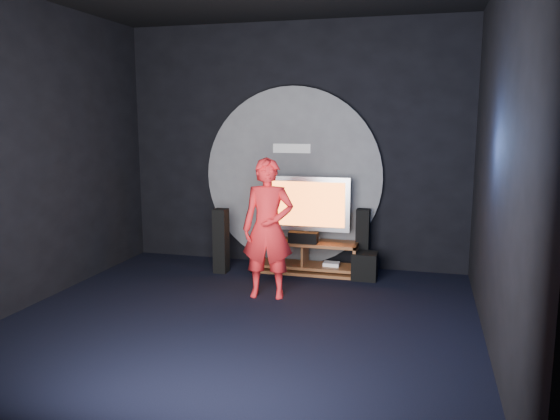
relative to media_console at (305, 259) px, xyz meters
The scene contains 14 objects.
floor 2.08m from the media_console, 97.89° to the right, with size 5.00×5.00×0.00m, color black.
back_wall 1.64m from the media_console, 122.26° to the left, with size 5.00×0.04×3.50m, color black.
front_wall 4.82m from the media_console, 93.57° to the right, with size 5.00×0.04×3.50m, color black.
left_wall 3.79m from the media_console, 143.63° to the right, with size 0.04×5.00×3.50m, color black.
right_wall 3.40m from the media_console, 42.77° to the right, with size 0.04×5.00×3.50m, color black.
wall_disc_panel 1.21m from the media_console, 125.80° to the left, with size 2.60×0.11×2.60m.
media_console is the anchor object (origin of this frame).
tv 0.75m from the media_console, 95.77° to the left, with size 1.23×0.22×0.90m.
center_speaker 0.35m from the media_console, 93.44° to the right, with size 0.40×0.15×0.15m, color black.
remote 0.50m from the media_console, 163.62° to the right, with size 0.18×0.05×0.02m, color black.
tower_speaker_left 1.21m from the media_console, 165.53° to the right, with size 0.18×0.20×0.90m, color black.
tower_speaker_right 0.84m from the media_console, 14.61° to the left, with size 0.18×0.20×0.90m, color black.
subwoofer 0.85m from the media_console, ahead, with size 0.33×0.33×0.36m, color black.
player 1.33m from the media_console, 100.51° to the right, with size 0.62×0.40×1.69m, color red.
Camera 1 is at (1.86, -5.24, 2.15)m, focal length 35.00 mm.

